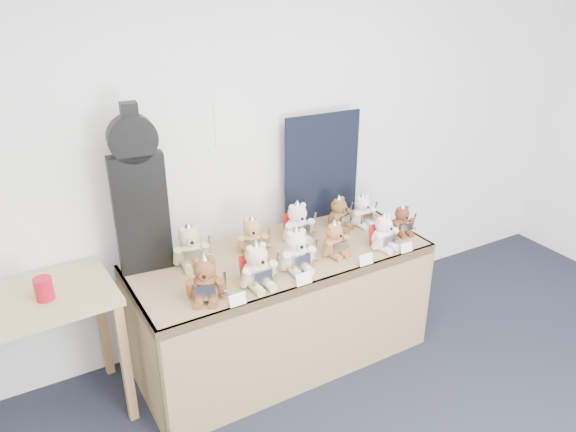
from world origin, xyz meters
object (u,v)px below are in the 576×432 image
teddy_front_left (257,267)px  teddy_back_end (362,212)px  teddy_front_right (335,240)px  teddy_back_centre_right (298,223)px  display_table (287,283)px  teddy_front_centre (297,252)px  teddy_front_far_left (205,280)px  teddy_front_far_right (384,233)px  teddy_front_end (402,221)px  teddy_back_left (190,247)px  teddy_back_centre_left (253,237)px  guitar_case (139,193)px  teddy_back_right (339,214)px  side_table (20,323)px  red_cup (44,289)px

teddy_front_left → teddy_back_end: size_ratio=1.21×
teddy_front_right → teddy_back_centre_right: bearing=98.5°
display_table → teddy_front_centre: bearing=-93.7°
teddy_front_far_left → teddy_front_far_right: bearing=24.5°
teddy_front_centre → teddy_front_end: size_ratio=1.33×
display_table → teddy_front_far_right: bearing=-16.0°
teddy_front_end → teddy_back_left: bearing=173.4°
teddy_front_far_left → teddy_back_centre_left: bearing=62.4°
teddy_front_centre → teddy_back_end: bearing=26.1°
teddy_front_far_left → teddy_back_centre_right: (0.79, 0.37, -0.00)m
guitar_case → teddy_front_right: guitar_case is taller
teddy_back_left → teddy_back_right: 1.06m
teddy_front_end → teddy_front_far_right: bearing=-150.9°
teddy_front_centre → display_table: bearing=89.7°
side_table → teddy_front_centre: size_ratio=3.42×
teddy_front_end → teddy_back_left: (-1.37, 0.30, 0.03)m
side_table → guitar_case: 0.93m
teddy_front_far_right → teddy_back_end: teddy_front_far_right is taller
display_table → teddy_front_end: bearing=-5.1°
red_cup → teddy_back_centre_right: bearing=1.1°
teddy_front_left → teddy_front_end: bearing=2.9°
red_cup → teddy_front_far_left: (0.77, -0.34, 0.00)m
guitar_case → teddy_back_right: guitar_case is taller
side_table → teddy_back_centre_right: (1.70, -0.02, 0.19)m
teddy_front_end → teddy_back_centre_right: (-0.65, 0.27, 0.03)m
teddy_front_left → teddy_front_end: teddy_front_left is taller
teddy_back_centre_left → teddy_front_far_right: bearing=-7.1°
teddy_back_right → teddy_front_end: bearing=-61.0°
teddy_back_centre_right → guitar_case: bearing=177.3°
teddy_front_far_right → teddy_back_centre_right: size_ratio=0.89×
teddy_front_left → teddy_front_far_right: size_ratio=1.15×
guitar_case → teddy_front_left: guitar_case is taller
teddy_back_centre_right → teddy_back_end: 0.50m
teddy_front_far_left → teddy_front_end: teddy_front_far_left is taller
teddy_back_end → teddy_front_far_right: bearing=-107.5°
teddy_front_far_left → teddy_front_far_right: size_ratio=1.11×
side_table → teddy_back_centre_left: teddy_back_centre_left is taller
teddy_front_right → teddy_back_centre_right: (-0.09, 0.29, 0.02)m
teddy_front_end → teddy_back_centre_left: size_ratio=0.83×
red_cup → teddy_back_left: teddy_back_left is taller
red_cup → teddy_back_right: teddy_back_right is taller
teddy_front_left → teddy_back_centre_left: (0.15, 0.36, -0.01)m
teddy_front_far_left → teddy_front_centre: size_ratio=0.97×
teddy_back_centre_left → teddy_back_end: 0.83m
teddy_front_left → teddy_front_right: (0.58, 0.09, -0.02)m
teddy_front_left → teddy_back_centre_left: size_ratio=1.11×
guitar_case → teddy_back_end: size_ratio=4.01×
display_table → red_cup: red_cup is taller
teddy_front_end → teddy_back_end: 0.28m
teddy_front_far_right → red_cup: bearing=160.2°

